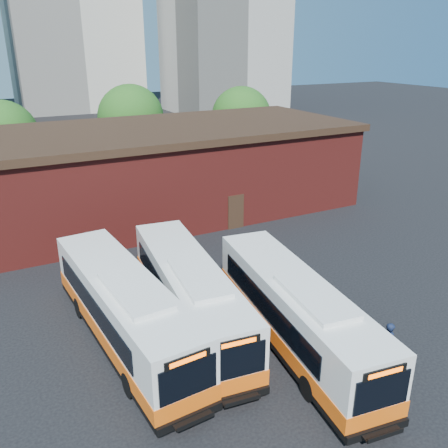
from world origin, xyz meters
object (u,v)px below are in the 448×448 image
bus_west (125,312)px  bus_mideast (295,315)px  transit_worker (389,343)px  bus_midwest (190,297)px

bus_west → bus_mideast: 7.18m
bus_west → bus_mideast: bearing=-33.3°
bus_west → transit_worker: (8.87, -6.23, -0.56)m
bus_west → bus_mideast: bus_west is taller
bus_midwest → transit_worker: bus_midwest is taller
transit_worker → bus_mideast: bearing=54.5°
bus_west → bus_midwest: (2.97, -0.03, -0.04)m
bus_mideast → transit_worker: 3.82m
bus_mideast → bus_midwest: bearing=141.2°
bus_mideast → transit_worker: bus_mideast is taller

